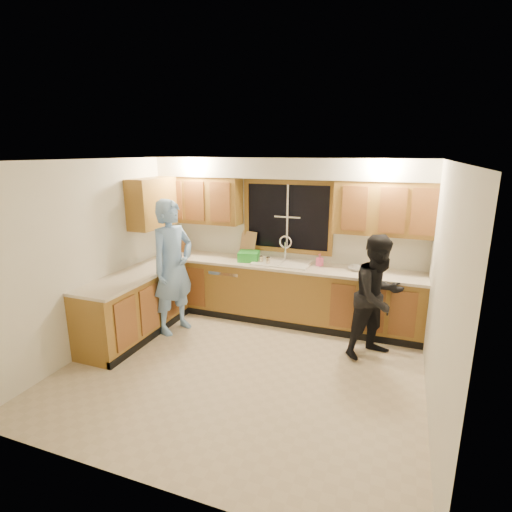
{
  "coord_description": "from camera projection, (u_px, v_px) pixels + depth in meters",
  "views": [
    {
      "loc": [
        1.69,
        -4.06,
        2.59
      ],
      "look_at": [
        -0.06,
        0.65,
        1.27
      ],
      "focal_mm": 28.0,
      "sensor_mm": 36.0,
      "label": 1
    }
  ],
  "objects": [
    {
      "name": "base_cabinets_left",
      "position": [
        135.0,
        306.0,
        5.72
      ],
      "size": [
        0.6,
        1.9,
        0.88
      ],
      "primitive_type": "cube",
      "color": "olive",
      "rests_on": "ground"
    },
    {
      "name": "wall_left",
      "position": [
        96.0,
        255.0,
        5.3
      ],
      "size": [
        0.0,
        3.8,
        3.8
      ],
      "primitive_type": "plane",
      "rotation": [
        1.57,
        0.0,
        1.57
      ],
      "color": "silver",
      "rests_on": "ground"
    },
    {
      "name": "base_cabinets_back",
      "position": [
        281.0,
        293.0,
        6.25
      ],
      "size": [
        4.2,
        0.6,
        0.88
      ],
      "primitive_type": "cube",
      "color": "olive",
      "rests_on": "ground"
    },
    {
      "name": "dish_crate",
      "position": [
        249.0,
        256.0,
        6.27
      ],
      "size": [
        0.37,
        0.35,
        0.15
      ],
      "primitive_type": "cube",
      "rotation": [
        0.0,
        0.0,
        0.2
      ],
      "color": "green",
      "rests_on": "countertop_back"
    },
    {
      "name": "can_left",
      "position": [
        261.0,
        260.0,
        6.14
      ],
      "size": [
        0.08,
        0.08,
        0.11
      ],
      "primitive_type": "cylinder",
      "rotation": [
        0.0,
        0.0,
        0.38
      ],
      "color": "beige",
      "rests_on": "countertop_back"
    },
    {
      "name": "window_frame",
      "position": [
        288.0,
        217.0,
        6.21
      ],
      "size": [
        1.44,
        0.03,
        1.14
      ],
      "color": "black",
      "rests_on": "wall_back"
    },
    {
      "name": "upper_cabinets_return",
      "position": [
        152.0,
        203.0,
        6.11
      ],
      "size": [
        0.33,
        0.9,
        0.75
      ],
      "primitive_type": "cube",
      "color": "olive",
      "rests_on": "wall_left"
    },
    {
      "name": "countertop_left",
      "position": [
        134.0,
        276.0,
        5.6
      ],
      "size": [
        0.63,
        1.9,
        0.04
      ],
      "primitive_type": "cube",
      "color": "beige",
      "rests_on": "base_cabinets_left"
    },
    {
      "name": "cutting_board",
      "position": [
        248.0,
        244.0,
        6.49
      ],
      "size": [
        0.33,
        0.22,
        0.42
      ],
      "primitive_type": "cube",
      "rotation": [
        -0.21,
        0.0,
        -0.4
      ],
      "color": "tan",
      "rests_on": "countertop_back"
    },
    {
      "name": "soffit",
      "position": [
        285.0,
        168.0,
        5.87
      ],
      "size": [
        4.2,
        0.35,
        0.3
      ],
      "primitive_type": "cube",
      "color": "white",
      "rests_on": "wall_back"
    },
    {
      "name": "ceiling",
      "position": [
        240.0,
        160.0,
        4.27
      ],
      "size": [
        4.2,
        4.2,
        0.0
      ],
      "primitive_type": "plane",
      "rotation": [
        3.14,
        0.0,
        0.0
      ],
      "color": "white"
    },
    {
      "name": "wall_right",
      "position": [
        441.0,
        294.0,
        3.88
      ],
      "size": [
        0.0,
        3.8,
        3.8
      ],
      "primitive_type": "plane",
      "rotation": [
        1.57,
        0.0,
        -1.57
      ],
      "color": "silver",
      "rests_on": "ground"
    },
    {
      "name": "sink",
      "position": [
        281.0,
        267.0,
        6.14
      ],
      "size": [
        0.86,
        0.52,
        0.57
      ],
      "color": "white",
      "rests_on": "countertop_back"
    },
    {
      "name": "soap_bottle",
      "position": [
        320.0,
        260.0,
        5.99
      ],
      "size": [
        0.11,
        0.11,
        0.18
      ],
      "primitive_type": "imported",
      "rotation": [
        0.0,
        0.0,
        -0.42
      ],
      "color": "#EB598E",
      "rests_on": "countertop_back"
    },
    {
      "name": "knife_block",
      "position": [
        184.0,
        245.0,
        6.84
      ],
      "size": [
        0.13,
        0.11,
        0.21
      ],
      "primitive_type": "cube",
      "rotation": [
        0.0,
        0.0,
        0.15
      ],
      "color": "brown",
      "rests_on": "countertop_back"
    },
    {
      "name": "woman",
      "position": [
        378.0,
        297.0,
        5.05
      ],
      "size": [
        0.98,
        0.99,
        1.61
      ],
      "primitive_type": "imported",
      "rotation": [
        0.0,
        0.0,
        0.82
      ],
      "color": "black",
      "rests_on": "floor"
    },
    {
      "name": "countertop_back",
      "position": [
        281.0,
        265.0,
        6.11
      ],
      "size": [
        4.2,
        0.63,
        0.04
      ],
      "primitive_type": "cube",
      "color": "beige",
      "rests_on": "base_cabinets_back"
    },
    {
      "name": "can_right",
      "position": [
        268.0,
        261.0,
        6.05
      ],
      "size": [
        0.07,
        0.07,
        0.12
      ],
      "primitive_type": "cylinder",
      "rotation": [
        0.0,
        0.0,
        -0.05
      ],
      "color": "beige",
      "rests_on": "countertop_back"
    },
    {
      "name": "floor",
      "position": [
        242.0,
        369.0,
        4.91
      ],
      "size": [
        4.2,
        4.2,
        0.0
      ],
      "primitive_type": "plane",
      "color": "beige",
      "rests_on": "ground"
    },
    {
      "name": "bowl",
      "position": [
        356.0,
        268.0,
        5.78
      ],
      "size": [
        0.28,
        0.28,
        0.06
      ],
      "primitive_type": "imported",
      "rotation": [
        0.0,
        0.0,
        -0.25
      ],
      "color": "silver",
      "rests_on": "countertop_back"
    },
    {
      "name": "upper_cabinets_left",
      "position": [
        201.0,
        200.0,
        6.5
      ],
      "size": [
        1.35,
        0.33,
        0.75
      ],
      "primitive_type": "cube",
      "color": "olive",
      "rests_on": "wall_back"
    },
    {
      "name": "stove",
      "position": [
        108.0,
        321.0,
        5.2
      ],
      "size": [
        0.58,
        0.75,
        0.9
      ],
      "primitive_type": "cube",
      "color": "white",
      "rests_on": "floor"
    },
    {
      "name": "dishwasher",
      "position": [
        231.0,
        289.0,
        6.53
      ],
      "size": [
        0.6,
        0.56,
        0.82
      ],
      "primitive_type": "cube",
      "color": "white",
      "rests_on": "floor"
    },
    {
      "name": "wall_back",
      "position": [
        287.0,
        239.0,
        6.31
      ],
      "size": [
        4.2,
        0.0,
        4.2
      ],
      "primitive_type": "plane",
      "rotation": [
        1.57,
        0.0,
        0.0
      ],
      "color": "silver",
      "rests_on": "ground"
    },
    {
      "name": "man",
      "position": [
        173.0,
        267.0,
        5.74
      ],
      "size": [
        0.66,
        0.82,
        1.95
      ],
      "primitive_type": "imported",
      "rotation": [
        0.0,
        0.0,
        1.27
      ],
      "color": "#7AA7E7",
      "rests_on": "floor"
    },
    {
      "name": "upper_cabinets_right",
      "position": [
        384.0,
        208.0,
        5.53
      ],
      "size": [
        1.35,
        0.33,
        0.75
      ],
      "primitive_type": "cube",
      "color": "olive",
      "rests_on": "wall_back"
    }
  ]
}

